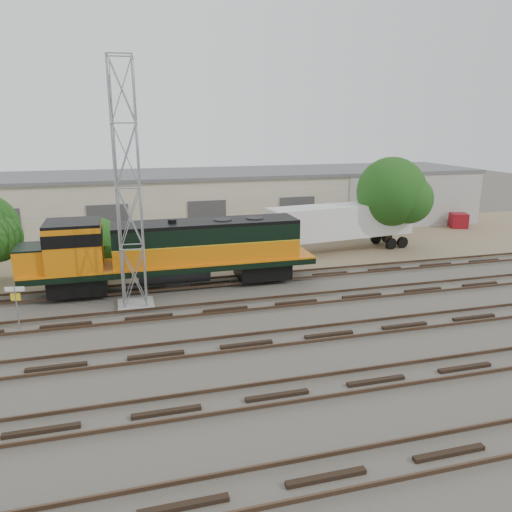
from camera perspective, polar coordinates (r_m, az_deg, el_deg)
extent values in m
plane|color=#47423A|center=(25.42, -2.80, -7.44)|extent=(140.00, 140.00, 0.00)
cube|color=#726047|center=(39.48, -7.62, 0.68)|extent=(80.00, 16.00, 0.02)
cube|color=black|center=(15.44, 8.03, -23.77)|extent=(80.00, 2.40, 0.14)
cube|color=#4C3828|center=(14.82, 9.31, -25.04)|extent=(80.00, 0.08, 0.14)
cube|color=#4C3828|center=(15.89, 6.90, -21.79)|extent=(80.00, 0.08, 0.14)
cube|color=black|center=(18.89, 2.43, -15.65)|extent=(80.00, 2.40, 0.14)
cube|color=#4C3828|center=(18.21, 3.19, -16.43)|extent=(80.00, 0.08, 0.14)
cube|color=#4C3828|center=(19.44, 1.74, -14.22)|extent=(80.00, 0.08, 0.14)
cube|color=black|center=(22.72, -1.10, -10.07)|extent=(80.00, 2.40, 0.14)
cube|color=#4C3828|center=(22.00, -0.61, -10.54)|extent=(80.00, 0.08, 0.14)
cube|color=#4C3828|center=(23.32, -1.57, -9.00)|extent=(80.00, 0.08, 0.14)
cube|color=black|center=(26.75, -3.52, -6.11)|extent=(80.00, 2.40, 0.14)
cube|color=#4C3828|center=(26.02, -3.17, -6.40)|extent=(80.00, 0.08, 0.14)
cube|color=#4C3828|center=(27.39, -3.85, -5.29)|extent=(80.00, 0.08, 0.14)
cube|color=black|center=(30.92, -5.27, -3.19)|extent=(80.00, 2.40, 0.14)
cube|color=#4C3828|center=(30.17, -5.01, -3.37)|extent=(80.00, 0.08, 0.14)
cube|color=#4C3828|center=(31.58, -5.52, -2.54)|extent=(80.00, 0.08, 0.14)
cube|color=beige|center=(46.77, -9.12, 5.98)|extent=(58.00, 10.00, 5.00)
cube|color=#59595B|center=(46.44, -9.25, 9.21)|extent=(58.40, 10.40, 0.30)
cube|color=#999993|center=(49.57, 17.93, 5.95)|extent=(14.00, 0.10, 5.00)
cube|color=#333335|center=(41.66, -16.49, 3.33)|extent=(3.20, 0.12, 3.40)
cube|color=#333335|center=(42.25, -5.57, 4.04)|extent=(3.20, 0.12, 3.40)
cube|color=#333335|center=(44.30, 4.70, 4.57)|extent=(3.20, 0.12, 3.40)
cube|color=#333335|center=(47.62, 13.81, 4.92)|extent=(3.20, 0.12, 3.40)
cube|color=black|center=(30.39, -19.66, -2.95)|extent=(3.20, 2.40, 1.00)
cube|color=black|center=(31.43, 0.72, -1.47)|extent=(3.20, 2.40, 1.00)
cube|color=black|center=(30.23, -9.34, -1.01)|extent=(17.01, 3.00, 0.35)
cylinder|color=black|center=(30.41, -9.29, -2.14)|extent=(4.20, 1.10, 1.10)
cube|color=#CE6B09|center=(30.29, -5.64, 0.67)|extent=(11.01, 2.60, 1.20)
cube|color=black|center=(30.04, -5.70, 2.70)|extent=(11.01, 2.60, 1.00)
cube|color=black|center=(29.92, -5.73, 3.83)|extent=(11.01, 2.60, 0.20)
cube|color=#CE6B09|center=(29.83, -20.02, 0.98)|extent=(3.00, 3.00, 2.60)
cube|color=black|center=(29.55, -20.26, 3.58)|extent=(3.00, 3.00, 0.16)
cube|color=#CE6B09|center=(30.26, -24.25, -0.43)|extent=(1.60, 2.40, 1.40)
cube|color=gray|center=(28.03, -13.55, -5.45)|extent=(1.90, 1.90, 0.20)
cylinder|color=gray|center=(27.10, -15.67, 7.73)|extent=(0.09, 0.09, 12.64)
cylinder|color=gray|center=(27.12, -13.20, 7.90)|extent=(0.09, 0.09, 12.64)
cylinder|color=gray|center=(25.95, -15.65, 7.43)|extent=(0.09, 0.09, 12.64)
cylinder|color=gray|center=(25.97, -13.08, 7.60)|extent=(0.09, 0.09, 12.64)
cylinder|color=gray|center=(26.64, -25.65, -5.36)|extent=(0.07, 0.07, 2.20)
cube|color=white|center=(26.35, -25.88, -3.42)|extent=(0.89, 0.20, 0.22)
cube|color=yellow|center=(26.46, -25.78, -4.24)|extent=(0.45, 0.12, 0.35)
cube|color=white|center=(38.80, 9.69, 3.98)|extent=(12.02, 3.84, 2.45)
cube|color=black|center=(41.83, 14.95, 1.74)|extent=(2.45, 2.53, 0.91)
cube|color=black|center=(36.22, 4.23, 0.42)|extent=(0.14, 0.14, 1.18)
cube|color=black|center=(37.80, 2.99, 1.06)|extent=(0.14, 0.14, 1.18)
cube|color=navy|center=(47.46, 11.59, 3.85)|extent=(1.75, 1.66, 1.50)
cube|color=maroon|center=(51.07, 22.13, 3.76)|extent=(1.88, 1.82, 1.40)
cylinder|color=#382619|center=(34.85, -17.74, -1.56)|extent=(0.27, 0.27, 0.36)
sphere|color=#214814|center=(34.45, -17.95, 0.97)|extent=(4.01, 4.01, 4.01)
sphere|color=#214814|center=(33.93, -16.58, 0.17)|extent=(2.81, 2.81, 2.81)
cylinder|color=#382619|center=(40.77, 14.90, 2.67)|extent=(0.31, 0.31, 2.66)
sphere|color=#214814|center=(40.24, 15.21, 7.11)|extent=(5.32, 5.32, 5.32)
sphere|color=#214814|center=(40.19, 17.05, 6.20)|extent=(3.73, 3.73, 3.73)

